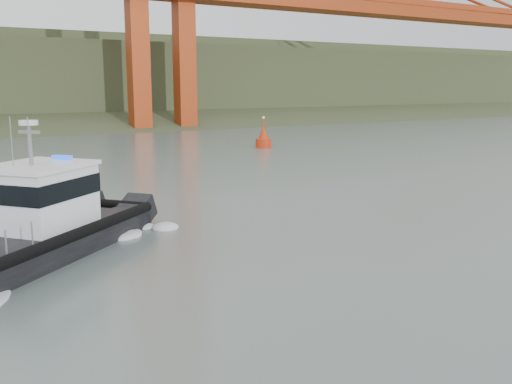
# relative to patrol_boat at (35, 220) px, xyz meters

# --- Properties ---
(ground) EXTENTS (400.00, 400.00, 0.00)m
(ground) POSITION_rel_patrol_boat_xyz_m (9.38, -11.15, -1.52)
(ground) COLOR #55655E
(ground) RESTS_ON ground
(patrol_boat) EXTENTS (12.47, 11.51, 6.06)m
(patrol_boat) POSITION_rel_patrol_boat_xyz_m (0.00, 0.00, 0.00)
(patrol_boat) COLOR black
(patrol_boat) RESTS_ON ground
(nav_buoy) EXTENTS (1.88, 1.88, 3.92)m
(nav_buoy) POSITION_rel_patrol_boat_xyz_m (31.16, 31.76, -0.49)
(nav_buoy) COLOR red
(nav_buoy) RESTS_ON ground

